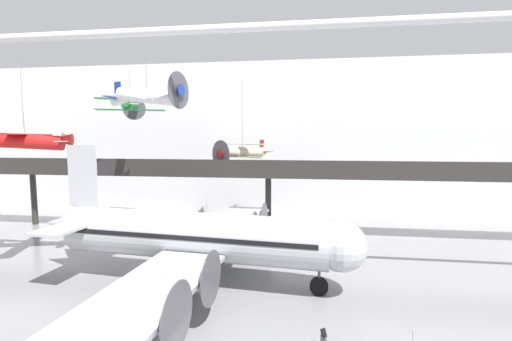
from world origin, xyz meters
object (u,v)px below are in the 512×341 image
at_px(suspended_plane_cream_biplane, 243,152).
at_px(info_sign_pedestal, 323,340).
at_px(suspended_plane_white_twin, 147,97).
at_px(suspended_plane_green_biplane, 130,106).
at_px(suspended_plane_red_highwing, 25,141).
at_px(airliner_silver_main, 192,236).

bearing_deg(suspended_plane_cream_biplane, info_sign_pedestal, 58.78).
xyz_separation_m(suspended_plane_white_twin, suspended_plane_green_biplane, (-5.86, 8.33, 0.12)).
height_order(suspended_plane_white_twin, suspended_plane_red_highwing, suspended_plane_white_twin).
bearing_deg(suspended_plane_white_twin, suspended_plane_cream_biplane, 80.05).
relative_size(suspended_plane_cream_biplane, suspended_plane_red_highwing, 1.13).
relative_size(suspended_plane_red_highwing, info_sign_pedestal, 7.37).
bearing_deg(info_sign_pedestal, suspended_plane_green_biplane, 113.89).
xyz_separation_m(suspended_plane_cream_biplane, info_sign_pedestal, (8.32, -22.58, -9.02)).
xyz_separation_m(airliner_silver_main, suspended_plane_cream_biplane, (1.16, 15.46, 5.85)).
height_order(suspended_plane_white_twin, suspended_plane_green_biplane, same).
relative_size(airliner_silver_main, info_sign_pedestal, 24.00).
xyz_separation_m(airliner_silver_main, info_sign_pedestal, (9.48, -7.12, -3.17)).
bearing_deg(suspended_plane_red_highwing, info_sign_pedestal, 143.93).
relative_size(suspended_plane_green_biplane, info_sign_pedestal, 5.74).
relative_size(airliner_silver_main, suspended_plane_cream_biplane, 2.89).
bearing_deg(suspended_plane_white_twin, suspended_plane_red_highwing, -165.26).
bearing_deg(airliner_silver_main, suspended_plane_green_biplane, 139.47).
bearing_deg(suspended_plane_red_highwing, airliner_silver_main, 157.17).
bearing_deg(suspended_plane_red_highwing, suspended_plane_white_twin, 165.89).
distance_m(suspended_plane_cream_biplane, info_sign_pedestal, 25.69).
bearing_deg(suspended_plane_green_biplane, airliner_silver_main, -154.36).
height_order(airliner_silver_main, info_sign_pedestal, airliner_silver_main).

